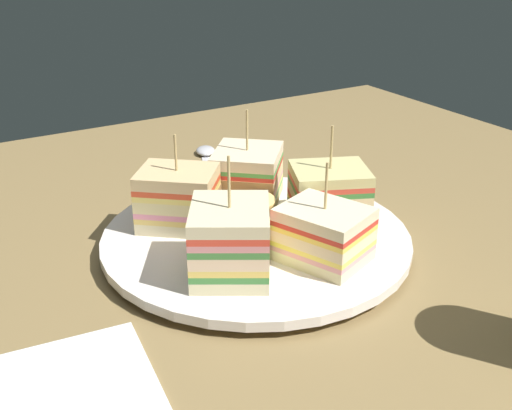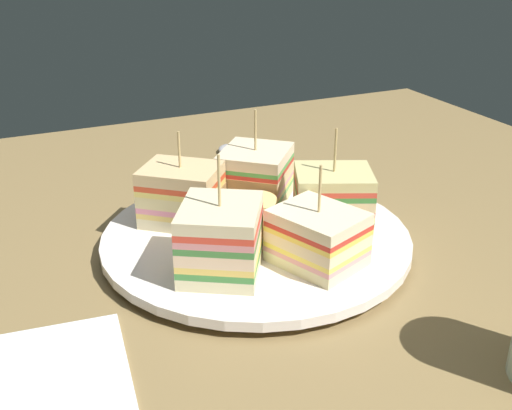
% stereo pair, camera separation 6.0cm
% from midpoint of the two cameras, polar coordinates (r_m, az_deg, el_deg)
% --- Properties ---
extents(ground_plane, '(1.07, 0.93, 0.02)m').
position_cam_midpoint_polar(ground_plane, '(0.62, 2.76, -4.74)').
color(ground_plane, olive).
extents(plate, '(0.30, 0.30, 0.02)m').
position_cam_midpoint_polar(plate, '(0.61, 2.79, -3.18)').
color(plate, white).
rests_on(plate, ground_plane).
extents(sandwich_wedge_0, '(0.09, 0.10, 0.11)m').
position_cam_midpoint_polar(sandwich_wedge_0, '(0.53, -0.02, -3.22)').
color(sandwich_wedge_0, beige).
rests_on(sandwich_wedge_0, plate).
extents(sandwich_wedge_1, '(0.08, 0.09, 0.09)m').
position_cam_midpoint_polar(sandwich_wedge_1, '(0.55, 8.68, -3.01)').
color(sandwich_wedge_1, beige).
rests_on(sandwich_wedge_1, plate).
extents(sandwich_wedge_2, '(0.09, 0.09, 0.10)m').
position_cam_midpoint_polar(sandwich_wedge_2, '(0.62, 9.69, 0.58)').
color(sandwich_wedge_2, beige).
rests_on(sandwich_wedge_2, plate).
extents(sandwich_wedge_3, '(0.10, 0.10, 0.10)m').
position_cam_midpoint_polar(sandwich_wedge_3, '(0.67, 2.49, 2.63)').
color(sandwich_wedge_3, '#D7C57C').
rests_on(sandwich_wedge_3, plate).
extents(sandwich_wedge_4, '(0.09, 0.09, 0.09)m').
position_cam_midpoint_polar(sandwich_wedge_4, '(0.62, -4.04, 0.87)').
color(sandwich_wedge_4, beige).
rests_on(sandwich_wedge_4, plate).
extents(chip_pile, '(0.07, 0.07, 0.03)m').
position_cam_midpoint_polar(chip_pile, '(0.61, 3.15, -1.21)').
color(chip_pile, '#D5BA65').
rests_on(chip_pile, plate).
extents(spoon, '(0.08, 0.14, 0.01)m').
position_cam_midpoint_polar(spoon, '(0.85, -0.63, 4.57)').
color(spoon, silver).
rests_on(spoon, ground_plane).
extents(napkin, '(0.13, 0.13, 0.01)m').
position_cam_midpoint_polar(napkin, '(0.47, -15.18, -14.77)').
color(napkin, white).
rests_on(napkin, ground_plane).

